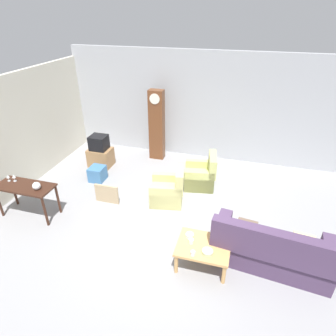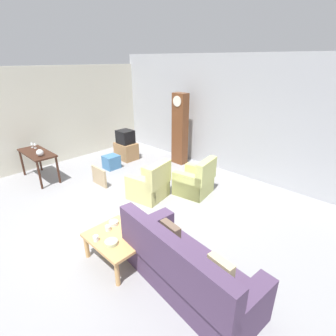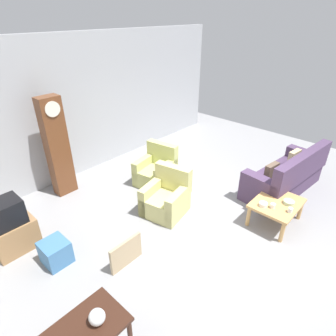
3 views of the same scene
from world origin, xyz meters
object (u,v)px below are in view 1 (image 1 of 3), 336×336
Objects in this scene: framed_picture_leaning at (107,194)px; storage_box_blue at (97,174)px; cup_white_porcelain at (191,241)px; console_table_dark at (26,190)px; cup_cream_tall at (220,239)px; bowl_white_stacked at (190,235)px; glass_dome_cloche at (36,186)px; coffee_table_wood at (203,248)px; wine_glass_tall at (8,177)px; bowl_shallow_green at (208,252)px; wine_glass_mid at (14,177)px; tv_crt at (99,143)px; armchair_olive_far at (201,176)px; tv_stand_cabinet at (101,157)px; armchair_olive_near at (169,190)px; cup_blue_rimmed at (193,253)px; couch_floral at (271,251)px; grandfather_clock at (157,125)px.

storage_box_blue is at bearing 129.54° from framed_picture_leaning.
console_table_dark is at bearing 174.17° from cup_white_porcelain.
bowl_white_stacked is at bearing -174.96° from cup_cream_tall.
coffee_table_wood is at bearing -5.26° from glass_dome_cloche.
wine_glass_tall is at bearing 174.30° from coffee_table_wood.
cup_white_porcelain is at bearing 153.49° from bowl_shallow_green.
wine_glass_mid is (-4.49, 0.65, 0.40)m from bowl_shallow_green.
glass_dome_cloche is (-0.09, -2.62, 0.12)m from tv_crt.
glass_dome_cloche reaches higher than armchair_olive_far.
wine_glass_mid is at bearing -122.92° from storage_box_blue.
tv_stand_cabinet is 2.67m from wine_glass_mid.
coffee_table_wood is (1.15, -1.75, 0.09)m from armchair_olive_near.
armchair_olive_far is 5.32× the size of glass_dome_cloche.
tv_stand_cabinet is 7.60× the size of cup_blue_rimmed.
armchair_olive_near is at bearing 25.06° from console_table_dark.
bowl_shallow_green is at bearing -7.67° from wine_glass_tall.
cup_white_porcelain reaches higher than framed_picture_leaning.
tv_stand_cabinet is at bearing 174.44° from armchair_olive_far.
couch_floral is 1.49m from bowl_white_stacked.
couch_floral reaches higher than glass_dome_cloche.
couch_floral reaches higher than bowl_white_stacked.
grandfather_clock reaches higher than wine_glass_mid.
armchair_olive_near is at bearing 123.01° from bowl_shallow_green.
wine_glass_mid is at bearing 173.74° from coffee_table_wood.
wine_glass_tall is (-4.02, -2.21, 0.58)m from armchair_olive_far.
glass_dome_cloche is 1.05× the size of wine_glass_tall.
glass_dome_cloche is 0.87× the size of bowl_shallow_green.
tv_crt reaches higher than cup_white_porcelain.
framed_picture_leaning is at bearing 159.05° from cup_cream_tall.
cup_cream_tall is (3.97, -0.15, -0.36)m from glass_dome_cloche.
armchair_olive_far is 3.15m from tv_crt.
bowl_shallow_green is 4.68m from wine_glass_tall.
cup_blue_rimmed is (-1.32, -0.60, 0.16)m from couch_floral.
armchair_olive_far is at bearing 102.11° from bowl_shallow_green.
console_table_dark reaches higher than tv_stand_cabinet.
framed_picture_leaning is at bearing -58.45° from tv_crt.
armchair_olive_far is 5.59× the size of wine_glass_tall.
couch_floral is at bearing 6.28° from bowl_white_stacked.
armchair_olive_near is 1.51m from framed_picture_leaning.
armchair_olive_near reaches higher than framed_picture_leaning.
couch_floral is 1.45m from cup_white_porcelain.
console_table_dark is (-4.07, 0.38, 0.27)m from coffee_table_wood.
storage_box_blue is at bearing 77.79° from glass_dome_cloche.
armchair_olive_near is 3.53m from wine_glass_mid.
coffee_table_wood is at bearing -143.81° from cup_cream_tall.
tv_stand_cabinet is (0.46, 2.58, -0.39)m from console_table_dark.
framed_picture_leaning is at bearing 151.49° from bowl_shallow_green.
framed_picture_leaning is (-1.43, -0.46, -0.07)m from armchair_olive_near.
couch_floral is at bearing -22.45° from storage_box_blue.
wine_glass_mid is at bearing 171.72° from bowl_shallow_green.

